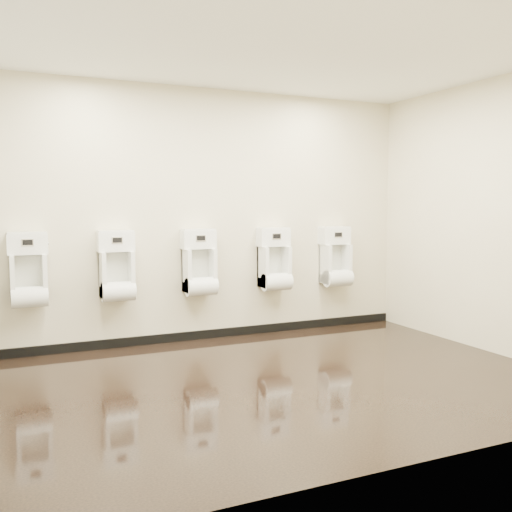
{
  "coord_description": "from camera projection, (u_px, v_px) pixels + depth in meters",
  "views": [
    {
      "loc": [
        -2.09,
        -4.3,
        1.51
      ],
      "look_at": [
        0.09,
        0.55,
        1.04
      ],
      "focal_mm": 40.0,
      "sensor_mm": 36.0,
      "label": 1
    }
  ],
  "objects": [
    {
      "name": "urinal_4",
      "position": [
        336.0,
        261.0,
        6.97
      ],
      "size": [
        0.38,
        0.29,
        0.71
      ],
      "color": "white",
      "rests_on": "back_wall"
    },
    {
      "name": "ceiling",
      "position": [
        273.0,
        47.0,
        4.65
      ],
      "size": [
        5.0,
        3.5,
        0.0
      ],
      "primitive_type": "cube",
      "color": "white"
    },
    {
      "name": "front_wall",
      "position": [
        410.0,
        226.0,
        3.18
      ],
      "size": [
        5.0,
        0.02,
        2.8
      ],
      "primitive_type": "cube",
      "color": "beige",
      "rests_on": "ground"
    },
    {
      "name": "urinal_2",
      "position": [
        200.0,
        267.0,
        6.26
      ],
      "size": [
        0.38,
        0.29,
        0.71
      ],
      "color": "white",
      "rests_on": "back_wall"
    },
    {
      "name": "urinal_0",
      "position": [
        29.0,
        275.0,
        5.54
      ],
      "size": [
        0.38,
        0.29,
        0.71
      ],
      "color": "white",
      "rests_on": "back_wall"
    },
    {
      "name": "back_wall",
      "position": [
        204.0,
        215.0,
        6.36
      ],
      "size": [
        5.0,
        0.02,
        2.8
      ],
      "primitive_type": "cube",
      "color": "beige",
      "rests_on": "ground"
    },
    {
      "name": "ground",
      "position": [
        272.0,
        382.0,
        4.9
      ],
      "size": [
        5.0,
        3.5,
        0.0
      ],
      "primitive_type": "cube",
      "color": "black",
      "rests_on": "ground"
    },
    {
      "name": "right_wall",
      "position": [
        493.0,
        216.0,
        5.8
      ],
      "size": [
        0.02,
        3.5,
        2.8
      ],
      "primitive_type": "cube",
      "color": "beige",
      "rests_on": "ground"
    },
    {
      "name": "skirting_back",
      "position": [
        206.0,
        334.0,
        6.47
      ],
      "size": [
        5.0,
        0.02,
        0.1
      ],
      "primitive_type": "cube",
      "color": "black",
      "rests_on": "ground"
    },
    {
      "name": "urinal_3",
      "position": [
        275.0,
        264.0,
        6.63
      ],
      "size": [
        0.38,
        0.29,
        0.71
      ],
      "color": "white",
      "rests_on": "back_wall"
    },
    {
      "name": "urinal_1",
      "position": [
        117.0,
        271.0,
        5.89
      ],
      "size": [
        0.38,
        0.29,
        0.71
      ],
      "color": "white",
      "rests_on": "back_wall"
    }
  ]
}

